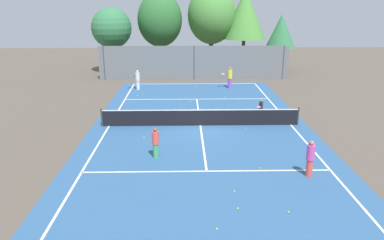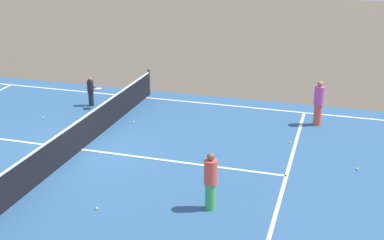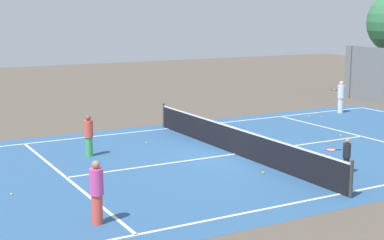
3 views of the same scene
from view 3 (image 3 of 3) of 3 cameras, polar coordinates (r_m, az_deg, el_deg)
ground_plane at (r=21.43m, az=4.28°, el=-3.38°), size 80.00×80.00×0.00m
court_surface at (r=21.43m, az=4.28°, el=-3.38°), size 13.00×25.00×0.01m
tennis_net at (r=21.31m, az=4.29°, el=-2.05°), size 11.90×0.10×1.10m
player_1 at (r=31.08m, az=14.48°, el=2.26°), size 0.93×0.38×1.67m
player_2 at (r=14.42m, az=-9.40°, el=-7.01°), size 0.34×0.34×1.61m
player_3 at (r=21.24m, az=-10.16°, el=-1.50°), size 0.32×0.32×1.51m
player_4 at (r=19.30m, az=14.93°, el=-3.41°), size 0.58×0.81×1.16m
ball_crate at (r=22.64m, az=3.98°, el=-2.15°), size 0.39×0.36×0.43m
tennis_ball_0 at (r=21.43m, az=13.44°, el=-3.55°), size 0.07×0.07×0.07m
tennis_ball_2 at (r=18.96m, az=7.03°, el=-5.18°), size 0.07×0.07×0.07m
tennis_ball_3 at (r=18.78m, az=13.89°, el=-5.56°), size 0.07×0.07×0.07m
tennis_ball_4 at (r=23.14m, az=-4.51°, el=-2.26°), size 0.07×0.07×0.07m
tennis_ball_6 at (r=29.56m, az=12.67°, el=0.30°), size 0.07×0.07×0.07m
tennis_ball_8 at (r=16.62m, az=-9.22°, el=-7.50°), size 0.07×0.07×0.07m
tennis_ball_10 at (r=17.42m, az=-17.41°, el=-7.00°), size 0.07×0.07×0.07m
tennis_ball_11 at (r=29.52m, az=11.44°, el=0.34°), size 0.07×0.07×0.07m
tennis_ball_13 at (r=25.29m, az=14.47°, el=-1.47°), size 0.07×0.07×0.07m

